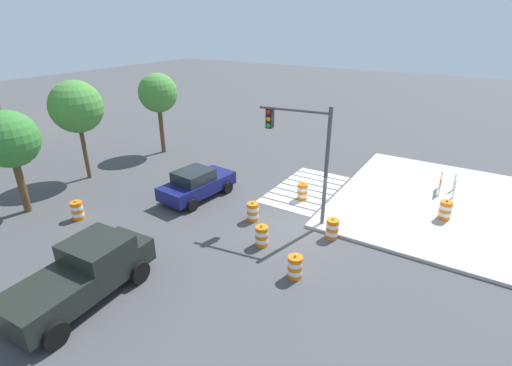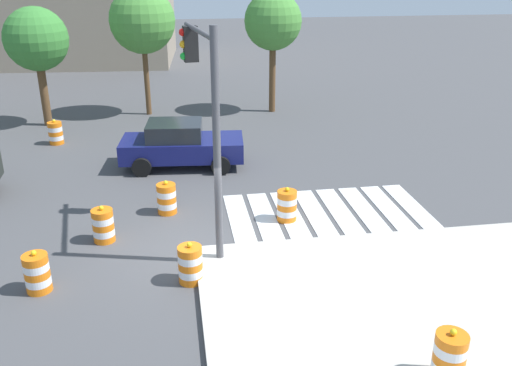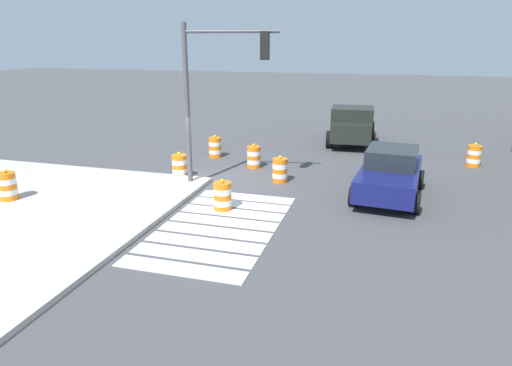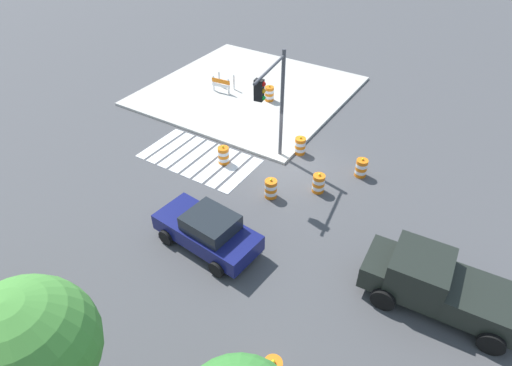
{
  "view_description": "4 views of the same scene",
  "coord_description": "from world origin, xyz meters",
  "px_view_note": "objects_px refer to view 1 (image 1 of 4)",
  "views": [
    {
      "loc": [
        -14.15,
        -6.11,
        8.96
      ],
      "look_at": [
        1.21,
        3.44,
        1.04
      ],
      "focal_mm": 26.33,
      "sensor_mm": 36.0,
      "label": 1
    },
    {
      "loc": [
        -0.36,
        -12.31,
        6.89
      ],
      "look_at": [
        1.93,
        2.16,
        0.9
      ],
      "focal_mm": 38.29,
      "sensor_mm": 36.0,
      "label": 2
    },
    {
      "loc": [
        15.16,
        6.1,
        5.06
      ],
      "look_at": [
        2.4,
        2.42,
        0.88
      ],
      "focal_mm": 31.77,
      "sensor_mm": 36.0,
      "label": 3
    },
    {
      "loc": [
        -8.03,
        15.46,
        12.5
      ],
      "look_at": [
        -0.36,
        3.24,
        1.16
      ],
      "focal_mm": 29.87,
      "sensor_mm": 36.0,
      "label": 4
    }
  ],
  "objects_px": {
    "traffic_barrel_median_near": "(253,212)",
    "traffic_barrel_far_curb": "(302,191)",
    "sports_car": "(197,184)",
    "traffic_barrel_median_far": "(295,267)",
    "traffic_barrel_near_corner": "(332,229)",
    "street_tree_streetside_mid": "(76,107)",
    "pickup_truck": "(86,272)",
    "traffic_barrel_crosswalk_end": "(262,236)",
    "street_tree_streetside_far": "(9,140)",
    "street_tree_streetside_near": "(158,93)",
    "traffic_barrel_lane_center": "(77,210)",
    "construction_barricade": "(443,183)",
    "traffic_light_pole": "(303,144)",
    "traffic_barrel_on_sidewalk": "(445,210)"
  },
  "relations": [
    {
      "from": "traffic_barrel_near_corner",
      "to": "street_tree_streetside_mid",
      "type": "height_order",
      "value": "street_tree_streetside_mid"
    },
    {
      "from": "sports_car",
      "to": "construction_barricade",
      "type": "height_order",
      "value": "sports_car"
    },
    {
      "from": "traffic_barrel_far_curb",
      "to": "street_tree_streetside_mid",
      "type": "xyz_separation_m",
      "value": [
        -4.15,
        12.45,
        3.9
      ]
    },
    {
      "from": "traffic_barrel_lane_center",
      "to": "traffic_barrel_crosswalk_end",
      "type": "bearing_deg",
      "value": -72.79
    },
    {
      "from": "traffic_barrel_median_near",
      "to": "street_tree_streetside_far",
      "type": "xyz_separation_m",
      "value": [
        -5.24,
        10.22,
        3.3
      ]
    },
    {
      "from": "traffic_barrel_far_curb",
      "to": "sports_car",
      "type": "bearing_deg",
      "value": 119.6
    },
    {
      "from": "traffic_barrel_near_corner",
      "to": "street_tree_streetside_near",
      "type": "xyz_separation_m",
      "value": [
        4.67,
        14.87,
        3.79
      ]
    },
    {
      "from": "traffic_barrel_on_sidewalk",
      "to": "sports_car",
      "type": "bearing_deg",
      "value": 109.64
    },
    {
      "from": "traffic_barrel_crosswalk_end",
      "to": "traffic_barrel_on_sidewalk",
      "type": "bearing_deg",
      "value": -44.83
    },
    {
      "from": "traffic_barrel_median_near",
      "to": "construction_barricade",
      "type": "bearing_deg",
      "value": -42.72
    },
    {
      "from": "traffic_barrel_lane_center",
      "to": "traffic_barrel_on_sidewalk",
      "type": "distance_m",
      "value": 17.71
    },
    {
      "from": "pickup_truck",
      "to": "traffic_light_pole",
      "type": "height_order",
      "value": "traffic_light_pole"
    },
    {
      "from": "pickup_truck",
      "to": "traffic_barrel_median_far",
      "type": "height_order",
      "value": "pickup_truck"
    },
    {
      "from": "traffic_barrel_crosswalk_end",
      "to": "traffic_barrel_median_far",
      "type": "height_order",
      "value": "same"
    },
    {
      "from": "traffic_barrel_median_near",
      "to": "street_tree_streetside_near",
      "type": "bearing_deg",
      "value": 64.83
    },
    {
      "from": "sports_car",
      "to": "traffic_barrel_median_far",
      "type": "relative_size",
      "value": 4.37
    },
    {
      "from": "traffic_barrel_median_near",
      "to": "traffic_light_pole",
      "type": "bearing_deg",
      "value": -60.7
    },
    {
      "from": "traffic_barrel_near_corner",
      "to": "traffic_barrel_crosswalk_end",
      "type": "distance_m",
      "value": 3.19
    },
    {
      "from": "traffic_light_pole",
      "to": "traffic_barrel_crosswalk_end",
      "type": "bearing_deg",
      "value": 170.93
    },
    {
      "from": "traffic_barrel_crosswalk_end",
      "to": "street_tree_streetside_far",
      "type": "height_order",
      "value": "street_tree_streetside_far"
    },
    {
      "from": "pickup_truck",
      "to": "traffic_barrel_near_corner",
      "type": "height_order",
      "value": "pickup_truck"
    },
    {
      "from": "sports_car",
      "to": "traffic_barrel_far_curb",
      "type": "height_order",
      "value": "sports_car"
    },
    {
      "from": "traffic_barrel_lane_center",
      "to": "traffic_barrel_on_sidewalk",
      "type": "relative_size",
      "value": 1.0
    },
    {
      "from": "street_tree_streetside_mid",
      "to": "street_tree_streetside_near",
      "type": "bearing_deg",
      "value": -3.73
    },
    {
      "from": "traffic_barrel_median_far",
      "to": "traffic_barrel_near_corner",
      "type": "bearing_deg",
      "value": -2.68
    },
    {
      "from": "traffic_light_pole",
      "to": "traffic_barrel_on_sidewalk",
      "type": "bearing_deg",
      "value": -58.28
    },
    {
      "from": "traffic_barrel_lane_center",
      "to": "traffic_barrel_on_sidewalk",
      "type": "height_order",
      "value": "traffic_barrel_on_sidewalk"
    },
    {
      "from": "construction_barricade",
      "to": "traffic_barrel_far_curb",
      "type": "bearing_deg",
      "value": 126.07
    },
    {
      "from": "construction_barricade",
      "to": "street_tree_streetside_mid",
      "type": "bearing_deg",
      "value": 115.01
    },
    {
      "from": "traffic_barrel_median_near",
      "to": "traffic_barrel_far_curb",
      "type": "relative_size",
      "value": 1.0
    },
    {
      "from": "traffic_barrel_far_curb",
      "to": "street_tree_streetside_far",
      "type": "relative_size",
      "value": 0.2
    },
    {
      "from": "traffic_barrel_median_near",
      "to": "street_tree_streetside_mid",
      "type": "xyz_separation_m",
      "value": [
        -0.79,
        11.41,
        3.9
      ]
    },
    {
      "from": "street_tree_streetside_mid",
      "to": "traffic_barrel_near_corner",
      "type": "bearing_deg",
      "value": -85.13
    },
    {
      "from": "traffic_light_pole",
      "to": "construction_barricade",
      "type": "bearing_deg",
      "value": -38.23
    },
    {
      "from": "sports_car",
      "to": "street_tree_streetside_far",
      "type": "relative_size",
      "value": 0.87
    },
    {
      "from": "traffic_barrel_far_curb",
      "to": "traffic_barrel_lane_center",
      "type": "height_order",
      "value": "same"
    },
    {
      "from": "traffic_barrel_far_curb",
      "to": "street_tree_streetside_mid",
      "type": "distance_m",
      "value": 13.69
    },
    {
      "from": "traffic_barrel_on_sidewalk",
      "to": "street_tree_streetside_near",
      "type": "height_order",
      "value": "street_tree_streetside_near"
    },
    {
      "from": "traffic_barrel_median_near",
      "to": "street_tree_streetside_near",
      "type": "relative_size",
      "value": 0.18
    },
    {
      "from": "traffic_barrel_far_curb",
      "to": "traffic_light_pole",
      "type": "bearing_deg",
      "value": -158.4
    },
    {
      "from": "traffic_barrel_near_corner",
      "to": "traffic_barrel_on_sidewalk",
      "type": "relative_size",
      "value": 1.0
    },
    {
      "from": "sports_car",
      "to": "traffic_barrel_crosswalk_end",
      "type": "distance_m",
      "value": 5.86
    },
    {
      "from": "pickup_truck",
      "to": "traffic_barrel_crosswalk_end",
      "type": "xyz_separation_m",
      "value": [
        5.93,
        -3.49,
        -0.52
      ]
    },
    {
      "from": "traffic_barrel_lane_center",
      "to": "traffic_light_pole",
      "type": "relative_size",
      "value": 0.19
    },
    {
      "from": "pickup_truck",
      "to": "traffic_light_pole",
      "type": "bearing_deg",
      "value": -24.39
    },
    {
      "from": "traffic_barrel_on_sidewalk",
      "to": "traffic_barrel_median_near",
      "type": "bearing_deg",
      "value": 121.14
    },
    {
      "from": "sports_car",
      "to": "traffic_barrel_far_curb",
      "type": "relative_size",
      "value": 4.37
    },
    {
      "from": "traffic_barrel_lane_center",
      "to": "street_tree_streetside_mid",
      "type": "height_order",
      "value": "street_tree_streetside_mid"
    },
    {
      "from": "street_tree_streetside_far",
      "to": "sports_car",
      "type": "bearing_deg",
      "value": -47.41
    },
    {
      "from": "pickup_truck",
      "to": "traffic_barrel_lane_center",
      "type": "xyz_separation_m",
      "value": [
        3.2,
        5.31,
        -0.52
      ]
    }
  ]
}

